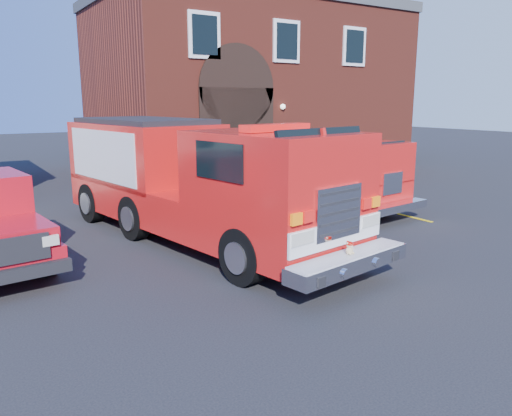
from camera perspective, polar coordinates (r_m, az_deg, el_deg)
ground at (r=11.55m, az=-3.19°, el=-5.25°), size 100.00×100.00×0.00m
parking_stripe_near at (r=16.29m, az=15.38°, el=-0.51°), size 0.12×3.00×0.01m
parking_stripe_mid at (r=18.39m, az=8.50°, el=1.21°), size 0.12×3.00×0.01m
parking_stripe_far at (r=20.72m, az=3.09°, el=2.55°), size 0.12×3.00×0.01m
fire_station at (r=27.65m, az=-1.09°, el=13.81°), size 15.20×10.20×8.45m
fire_engine at (r=12.50m, az=-7.22°, el=3.33°), size 4.24×10.05×3.00m
secondary_truck at (r=17.04m, az=5.39°, el=4.94°), size 3.18×7.73×2.44m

